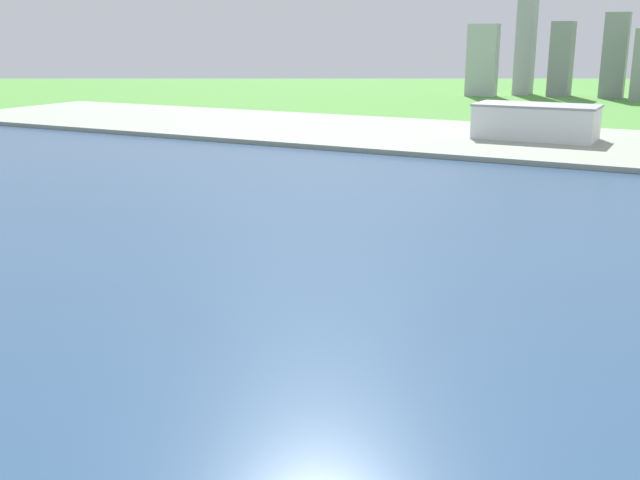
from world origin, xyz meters
The scene contains 5 objects.
ground_plane centered at (0.00, 300.00, 0.00)m, with size 2400.00×2400.00×0.00m, color #4D9139.
water_bay centered at (0.00, 240.00, 0.07)m, with size 840.00×360.00×0.15m, color #2D4C70.
industrial_pier centered at (0.00, 490.00, 1.25)m, with size 840.00×140.00×2.50m, color #949E8C.
warehouse_main centered at (-29.76, 494.18, 11.60)m, with size 63.18×31.52×18.16m.
distant_skyline centered at (-36.39, 827.53, 45.64)m, with size 224.37×55.88×125.56m.
Camera 1 is at (52.24, 85.88, 55.74)m, focal length 42.16 mm.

